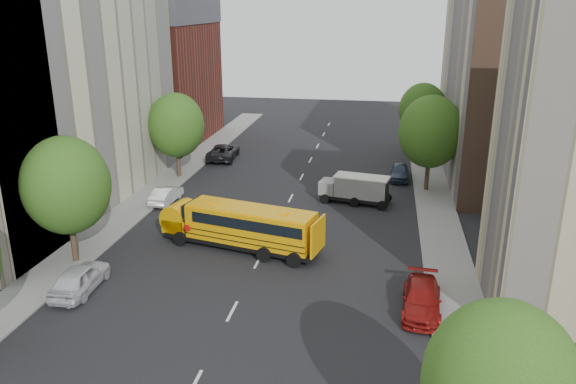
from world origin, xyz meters
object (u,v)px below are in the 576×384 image
(street_tree_2, at_px, (176,125))
(parked_car_0, at_px, (80,278))
(parked_car_4, at_px, (400,172))
(parked_car_3, at_px, (422,299))
(school_bus, at_px, (240,224))
(parked_car_2, at_px, (223,152))
(street_tree_5, at_px, (423,110))
(street_tree_4, at_px, (431,132))
(safari_truck, at_px, (356,188))
(street_tree_1, at_px, (66,185))
(parked_car_1, at_px, (166,195))

(street_tree_2, relative_size, parked_car_0, 1.69)
(parked_car_0, relative_size, parked_car_4, 1.11)
(parked_car_0, relative_size, parked_car_3, 0.96)
(school_bus, bearing_deg, parked_car_2, 122.26)
(parked_car_0, bearing_deg, street_tree_5, -122.99)
(street_tree_5, bearing_deg, school_bus, -115.63)
(parked_car_0, height_order, parked_car_2, parked_car_2)
(street_tree_2, distance_m, street_tree_4, 22.00)
(school_bus, xyz_separation_m, safari_truck, (6.85, 10.04, -0.44))
(street_tree_4, bearing_deg, street_tree_1, -140.71)
(street_tree_1, relative_size, safari_truck, 1.43)
(school_bus, bearing_deg, street_tree_5, 77.69)
(street_tree_1, relative_size, parked_car_4, 1.92)
(school_bus, bearing_deg, safari_truck, 69.03)
(parked_car_0, distance_m, parked_car_2, 28.15)
(street_tree_1, bearing_deg, parked_car_3, -6.34)
(street_tree_1, height_order, street_tree_5, street_tree_1)
(street_tree_5, height_order, parked_car_3, street_tree_5)
(parked_car_1, xyz_separation_m, parked_car_4, (18.40, 9.54, 0.05))
(parked_car_4, bearing_deg, street_tree_4, -51.09)
(street_tree_5, xyz_separation_m, parked_car_3, (-1.40, -32.29, -4.01))
(safari_truck, xyz_separation_m, parked_car_2, (-14.07, 11.00, -0.41))
(street_tree_4, height_order, parked_car_2, street_tree_4)
(street_tree_1, relative_size, parked_car_0, 1.73)
(street_tree_4, bearing_deg, parked_car_1, -161.99)
(street_tree_5, bearing_deg, parked_car_1, -137.77)
(street_tree_4, relative_size, parked_car_2, 1.44)
(parked_car_0, xyz_separation_m, parked_car_3, (18.41, 1.03, -0.08))
(street_tree_5, bearing_deg, street_tree_2, -151.39)
(safari_truck, distance_m, parked_car_3, 16.69)
(safari_truck, distance_m, parked_car_1, 15.09)
(street_tree_1, bearing_deg, street_tree_5, 53.75)
(school_bus, distance_m, parked_car_1, 11.04)
(street_tree_4, bearing_deg, parked_car_2, 160.97)
(street_tree_4, height_order, safari_truck, street_tree_4)
(parked_car_2, bearing_deg, street_tree_5, -169.18)
(street_tree_5, xyz_separation_m, parked_car_4, (-2.20, -9.16, -4.00))
(street_tree_2, distance_m, parked_car_2, 8.24)
(parked_car_2, bearing_deg, safari_truck, 138.15)
(street_tree_2, height_order, school_bus, street_tree_2)
(school_bus, height_order, parked_car_4, school_bus)
(street_tree_4, relative_size, parked_car_4, 1.97)
(parked_car_4, bearing_deg, parked_car_3, -86.86)
(parked_car_4, bearing_deg, safari_truck, -115.56)
(parked_car_3, bearing_deg, street_tree_5, 90.67)
(street_tree_2, height_order, street_tree_5, street_tree_2)
(parked_car_2, bearing_deg, parked_car_4, 163.41)
(street_tree_2, bearing_deg, street_tree_1, -90.00)
(street_tree_5, relative_size, school_bus, 0.71)
(parked_car_4, bearing_deg, street_tree_1, -132.37)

